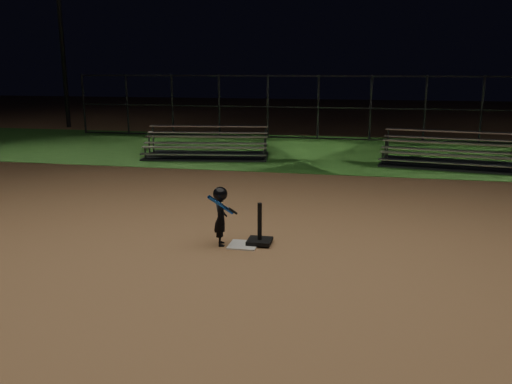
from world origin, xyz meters
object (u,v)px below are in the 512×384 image
child_batter (221,214)px  batting_tee (260,236)px  bleacher_right (451,159)px  bleacher_left (207,151)px  light_pole_left (59,18)px  home_plate (243,245)px

child_batter → batting_tee: bearing=-95.7°
batting_tee → bleacher_right: (4.06, 7.86, 0.06)m
batting_tee → bleacher_left: (-3.29, 7.94, 0.06)m
batting_tee → bleacher_right: bearing=62.7°
bleacher_right → child_batter: bearing=-111.2°
bleacher_right → light_pole_left: light_pole_left is taller
batting_tee → light_pole_left: (-12.24, 14.82, 4.81)m
home_plate → child_batter: bearing=-175.3°
home_plate → light_pole_left: bearing=128.8°
bleacher_left → light_pole_left: size_ratio=0.49×
light_pole_left → batting_tee: bearing=-50.4°
batting_tee → bleacher_right: size_ratio=0.16×
child_batter → bleacher_left: child_batter is taller
bleacher_left → bleacher_right: bearing=-9.1°
light_pole_left → bleacher_right: bearing=-23.1°
home_plate → bleacher_left: bleacher_left is taller
home_plate → bleacher_right: bleacher_right is taller
child_batter → bleacher_right: bleacher_right is taller
bleacher_left → bleacher_right: bleacher_right is taller
bleacher_left → bleacher_right: size_ratio=0.98×
light_pole_left → child_batter: bearing=-52.1°
child_batter → bleacher_left: bearing=-1.6°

